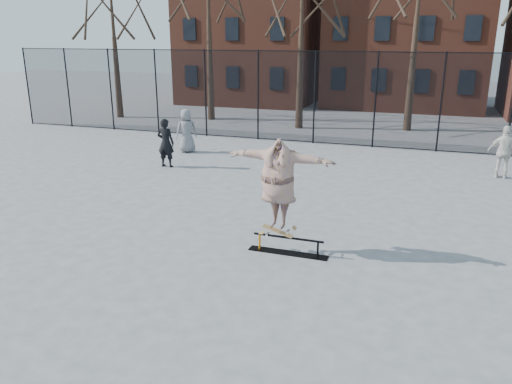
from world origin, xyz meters
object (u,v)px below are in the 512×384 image
(skate_rail, at_px, (288,247))
(bystander_white, at_px, (504,152))
(skateboard, at_px, (278,233))
(skater, at_px, (278,189))
(bystander_black, at_px, (166,143))
(bystander_grey, at_px, (187,131))

(skate_rail, distance_m, bystander_white, 9.74)
(skateboard, height_order, skater, skater)
(bystander_black, bearing_deg, bystander_grey, -81.96)
(skate_rail, relative_size, bystander_grey, 1.01)
(skateboard, xyz_separation_m, bystander_black, (-6.02, 5.91, 0.45))
(skate_rail, height_order, skater, skater)
(skater, height_order, bystander_white, skater)
(skateboard, bearing_deg, bystander_white, 57.01)
(skate_rail, height_order, bystander_black, bystander_black)
(skater, relative_size, bystander_grey, 1.36)
(bystander_black, height_order, bystander_white, bystander_white)
(skateboard, distance_m, bystander_black, 8.45)
(skateboard, xyz_separation_m, bystander_white, (5.36, 8.26, 0.45))
(bystander_black, bearing_deg, skate_rail, 135.74)
(bystander_grey, height_order, bystander_black, bystander_grey)
(skater, bearing_deg, bystander_grey, 130.66)
(bystander_grey, bearing_deg, bystander_white, 142.09)
(skate_rail, height_order, skateboard, skateboard)
(skate_rail, bearing_deg, skater, 180.00)
(bystander_white, bearing_deg, skateboard, 66.24)
(skater, height_order, bystander_black, skater)
(skate_rail, relative_size, skater, 0.74)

